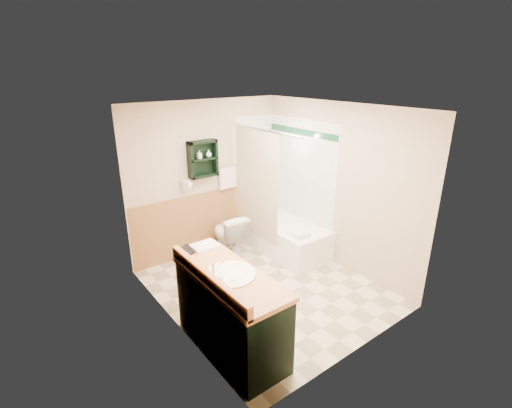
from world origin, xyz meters
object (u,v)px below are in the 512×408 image
object	(u,v)px
wall_shelf	(203,159)
soap_bottle_a	(199,157)
toilet	(229,235)
hair_dryer	(185,185)
bathtub	(284,237)
soap_bottle_b	(209,154)
vanity	(231,312)
vanity_book	(182,244)

from	to	relation	value
wall_shelf	soap_bottle_a	bearing A→B (deg)	-175.02
toilet	soap_bottle_a	world-z (taller)	soap_bottle_a
soap_bottle_a	toilet	bearing A→B (deg)	-49.66
hair_dryer	bathtub	size ratio (longest dim) A/B	0.16
bathtub	toilet	xyz separation A→B (m)	(-0.81, 0.40, 0.11)
hair_dryer	soap_bottle_b	distance (m)	0.57
wall_shelf	hair_dryer	world-z (taller)	wall_shelf
wall_shelf	soap_bottle_a	xyz separation A→B (m)	(-0.06, -0.01, 0.04)
wall_shelf	bathtub	xyz separation A→B (m)	(1.03, -0.72, -1.30)
vanity	soap_bottle_b	size ratio (longest dim) A/B	12.61
vanity	soap_bottle_b	xyz separation A→B (m)	(0.99, 2.06, 1.16)
wall_shelf	soap_bottle_a	world-z (taller)	wall_shelf
vanity	vanity_book	size ratio (longest dim) A/B	6.31
wall_shelf	soap_bottle_a	size ratio (longest dim) A/B	4.48
soap_bottle_a	soap_bottle_b	xyz separation A→B (m)	(0.16, 0.00, 0.02)
bathtub	toilet	size ratio (longest dim) A/B	2.08
wall_shelf	soap_bottle_a	distance (m)	0.07
toilet	soap_bottle_b	distance (m)	1.30
vanity	bathtub	world-z (taller)	vanity
hair_dryer	vanity	world-z (taller)	hair_dryer
hair_dryer	bathtub	world-z (taller)	hair_dryer
vanity_book	soap_bottle_a	xyz separation A→B (m)	(1.00, 1.36, 0.60)
vanity_book	soap_bottle_b	bearing A→B (deg)	33.27
wall_shelf	soap_bottle_b	world-z (taller)	wall_shelf
bathtub	hair_dryer	bearing A→B (deg)	150.68
hair_dryer	toilet	bearing A→B (deg)	-34.15
hair_dryer	soap_bottle_a	distance (m)	0.46
hair_dryer	toilet	size ratio (longest dim) A/B	0.33
toilet	vanity_book	size ratio (longest dim) A/B	3.26
toilet	hair_dryer	bearing A→B (deg)	-28.80
hair_dryer	vanity	size ratio (longest dim) A/B	0.17
wall_shelf	vanity	size ratio (longest dim) A/B	0.39
bathtub	vanity_book	xyz separation A→B (m)	(-2.08, -0.65, 0.75)
bathtub	soap_bottle_a	xyz separation A→B (m)	(-1.08, 0.71, 1.35)
wall_shelf	vanity_book	size ratio (longest dim) A/B	2.48
hair_dryer	wall_shelf	bearing A→B (deg)	-4.76
wall_shelf	hair_dryer	bearing A→B (deg)	175.24
vanity_book	soap_bottle_b	size ratio (longest dim) A/B	2.00
wall_shelf	toilet	world-z (taller)	wall_shelf
vanity	soap_bottle_b	distance (m)	2.57
bathtub	soap_bottle_a	bearing A→B (deg)	146.58
vanity	soap_bottle_b	world-z (taller)	soap_bottle_b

